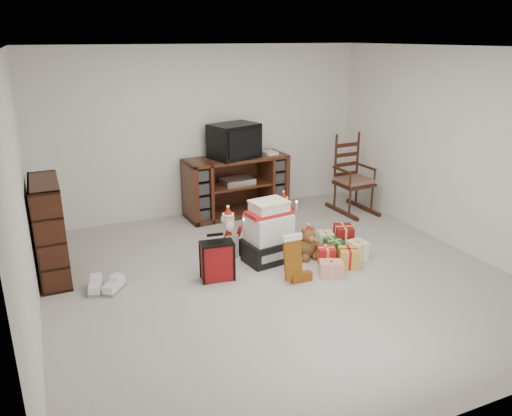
{
  "coord_description": "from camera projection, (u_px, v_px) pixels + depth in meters",
  "views": [
    {
      "loc": [
        -2.28,
        -4.6,
        2.61
      ],
      "look_at": [
        -0.0,
        0.6,
        0.65
      ],
      "focal_mm": 35.0,
      "sensor_mm": 36.0,
      "label": 1
    }
  ],
  "objects": [
    {
      "name": "gift_cluster",
      "position": [
        337.0,
        250.0,
        6.13
      ],
      "size": [
        0.69,
        1.01,
        0.24
      ],
      "color": "red",
      "rests_on": "floor"
    },
    {
      "name": "teddy_bear",
      "position": [
        307.0,
        244.0,
        6.15
      ],
      "size": [
        0.26,
        0.23,
        0.39
      ],
      "color": "brown",
      "rests_on": "floor"
    },
    {
      "name": "rocking_chair",
      "position": [
        352.0,
        184.0,
        7.74
      ],
      "size": [
        0.55,
        0.85,
        1.25
      ],
      "rotation": [
        0.0,
        0.0,
        0.06
      ],
      "color": "#3B1C10",
      "rests_on": "floor"
    },
    {
      "name": "red_suitcase",
      "position": [
        217.0,
        261.0,
        5.56
      ],
      "size": [
        0.37,
        0.23,
        0.53
      ],
      "rotation": [
        0.0,
        0.0,
        -0.12
      ],
      "color": "maroon",
      "rests_on": "floor"
    },
    {
      "name": "crt_television",
      "position": [
        234.0,
        141.0,
        7.33
      ],
      "size": [
        0.8,
        0.68,
        0.5
      ],
      "rotation": [
        0.0,
        0.0,
        0.31
      ],
      "color": "black",
      "rests_on": "tv_stand"
    },
    {
      "name": "santa_figurine",
      "position": [
        283.0,
        217.0,
        6.89
      ],
      "size": [
        0.29,
        0.28,
        0.6
      ],
      "color": "maroon",
      "rests_on": "floor"
    },
    {
      "name": "bookshelf",
      "position": [
        50.0,
        232.0,
        5.54
      ],
      "size": [
        0.31,
        0.93,
        1.13
      ],
      "color": "#3B1C10",
      "rests_on": "floor"
    },
    {
      "name": "room",
      "position": [
        279.0,
        171.0,
        5.29
      ],
      "size": [
        5.01,
        5.01,
        2.51
      ],
      "color": "#A59F97",
      "rests_on": "ground"
    },
    {
      "name": "gift_pile",
      "position": [
        269.0,
        235.0,
        6.02
      ],
      "size": [
        0.65,
        0.51,
        0.75
      ],
      "rotation": [
        0.0,
        0.0,
        0.14
      ],
      "color": "black",
      "rests_on": "floor"
    },
    {
      "name": "sneaker_pair",
      "position": [
        105.0,
        286.0,
        5.37
      ],
      "size": [
        0.44,
        0.33,
        0.11
      ],
      "rotation": [
        0.0,
        0.0,
        -0.4
      ],
      "color": "white",
      "rests_on": "floor"
    },
    {
      "name": "mrs_claus_figurine",
      "position": [
        229.0,
        239.0,
        6.11
      ],
      "size": [
        0.33,
        0.31,
        0.67
      ],
      "color": "maroon",
      "rests_on": "floor"
    },
    {
      "name": "stocking",
      "position": [
        293.0,
        258.0,
        5.5
      ],
      "size": [
        0.26,
        0.11,
        0.56
      ],
      "primitive_type": null,
      "rotation": [
        0.0,
        0.0,
        -0.01
      ],
      "color": "#0F700C",
      "rests_on": "floor"
    },
    {
      "name": "tv_stand",
      "position": [
        236.0,
        186.0,
        7.58
      ],
      "size": [
        1.6,
        0.67,
        0.89
      ],
      "rotation": [
        0.0,
        0.0,
        0.07
      ],
      "color": "#472214",
      "rests_on": "floor"
    }
  ]
}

